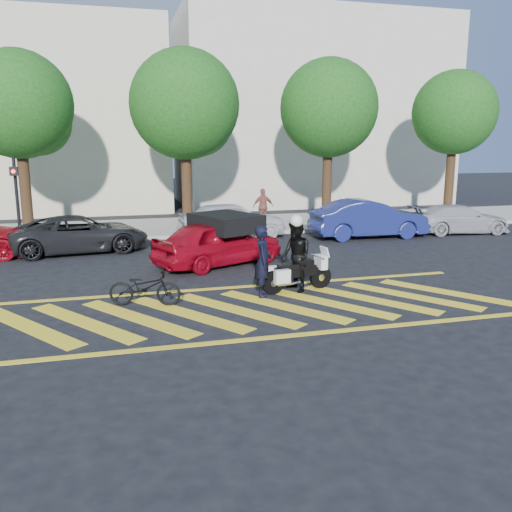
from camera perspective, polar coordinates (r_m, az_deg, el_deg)
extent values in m
plane|color=black|center=(12.49, 0.65, -5.48)|extent=(90.00, 90.00, 0.00)
cube|color=#9E998E|center=(23.97, -7.18, 3.09)|extent=(60.00, 5.00, 0.15)
cube|color=yellow|center=(12.19, -22.78, -6.88)|extent=(2.43, 3.21, 0.01)
cube|color=yellow|center=(12.08, -17.58, -6.66)|extent=(2.43, 3.21, 0.01)
cube|color=yellow|center=(12.07, -12.33, -6.38)|extent=(2.43, 3.21, 0.01)
cube|color=yellow|center=(12.16, -7.13, -6.05)|extent=(2.43, 3.21, 0.01)
cube|color=yellow|center=(12.35, -2.04, -5.67)|extent=(2.43, 3.21, 0.01)
cube|color=yellow|center=(12.63, 2.84, -5.28)|extent=(2.43, 3.21, 0.01)
cube|color=yellow|center=(13.00, 7.48, -4.86)|extent=(2.43, 3.21, 0.01)
cube|color=yellow|center=(13.45, 11.83, -4.44)|extent=(2.43, 3.21, 0.01)
cube|color=yellow|center=(13.97, 15.87, -4.03)|extent=(2.43, 3.21, 0.01)
cube|color=yellow|center=(14.55, 19.59, -3.63)|extent=(2.43, 3.21, 0.01)
cube|color=yellow|center=(10.77, 3.43, -8.38)|extent=(12.00, 0.20, 0.01)
cube|color=yellow|center=(14.25, -1.43, -3.25)|extent=(12.00, 0.20, 0.01)
cube|color=beige|center=(32.83, -24.12, 13.17)|extent=(16.00, 8.00, 10.00)
cube|color=beige|center=(34.74, 5.71, 14.83)|extent=(16.00, 8.00, 11.00)
cylinder|color=black|center=(23.75, -23.14, 6.82)|extent=(0.44, 0.44, 4.00)
sphere|color=#144B15|center=(23.73, -23.78, 14.41)|extent=(4.20, 4.20, 4.20)
sphere|color=#144B15|center=(23.92, -22.09, 13.00)|extent=(2.73, 2.73, 2.73)
cylinder|color=black|center=(23.75, -7.31, 7.68)|extent=(0.44, 0.44, 4.00)
sphere|color=#144B15|center=(23.73, -7.52, 15.56)|extent=(4.60, 4.60, 4.60)
sphere|color=#144B15|center=(24.09, -6.12, 13.90)|extent=(2.99, 2.99, 2.99)
cylinder|color=black|center=(25.47, 7.47, 7.96)|extent=(0.44, 0.44, 4.00)
sphere|color=#144B15|center=(25.45, 7.68, 15.19)|extent=(4.40, 4.40, 4.40)
sphere|color=#144B15|center=(25.93, 8.63, 13.64)|extent=(2.86, 2.86, 2.86)
cylinder|color=black|center=(28.59, 19.71, 7.80)|extent=(0.44, 0.44, 4.00)
sphere|color=#144B15|center=(28.57, 20.16, 14.00)|extent=(4.00, 4.00, 4.00)
sphere|color=#144B15|center=(29.14, 20.72, 12.72)|extent=(2.60, 2.60, 2.60)
cylinder|color=black|center=(21.62, -23.82, 5.27)|extent=(0.12, 0.12, 3.20)
cube|color=black|center=(21.34, -24.15, 8.14)|extent=(0.28, 0.18, 0.32)
sphere|color=#FF260C|center=(21.24, -24.19, 8.13)|extent=(0.14, 0.14, 0.14)
imported|color=black|center=(13.18, 0.75, -0.58)|extent=(0.60, 0.74, 1.76)
imported|color=black|center=(12.81, -11.63, -3.24)|extent=(1.76, 1.02, 0.87)
cylinder|color=black|center=(13.51, 1.78, -2.83)|extent=(0.60, 0.22, 0.59)
cylinder|color=silver|center=(13.51, 1.78, -2.83)|extent=(0.20, 0.17, 0.18)
cylinder|color=black|center=(14.17, 6.80, -2.21)|extent=(0.60, 0.22, 0.59)
cylinder|color=silver|center=(14.17, 6.80, -2.21)|extent=(0.20, 0.17, 0.18)
cube|color=black|center=(13.76, 4.20, -1.64)|extent=(1.13, 0.42, 0.27)
cube|color=black|center=(13.84, 5.18, -0.81)|extent=(0.44, 0.33, 0.20)
cube|color=black|center=(13.61, 3.39, -1.08)|extent=(0.53, 0.38, 0.11)
cube|color=silver|center=(14.08, 6.84, -0.63)|extent=(0.26, 0.40, 0.36)
cube|color=silver|center=(13.73, 1.88, -1.75)|extent=(0.42, 0.23, 0.34)
cube|color=silver|center=(13.33, 2.78, -2.18)|extent=(0.42, 0.23, 0.34)
imported|color=black|center=(13.68, 4.21, -0.04)|extent=(0.83, 0.99, 1.81)
imported|color=maroon|center=(16.65, -3.96, 1.43)|extent=(4.46, 3.22, 1.41)
imported|color=black|center=(19.54, -18.04, 2.23)|extent=(4.78, 2.66, 1.27)
imported|color=silver|center=(21.34, -2.56, 3.82)|extent=(4.29, 1.90, 1.43)
imported|color=navy|center=(21.83, 11.77, 3.85)|extent=(4.61, 1.71, 1.50)
imported|color=#A4A6AB|center=(23.99, 20.62, 3.67)|extent=(4.24, 2.11, 1.18)
imported|color=#A15649|center=(23.78, 0.76, 5.22)|extent=(0.93, 0.39, 1.58)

